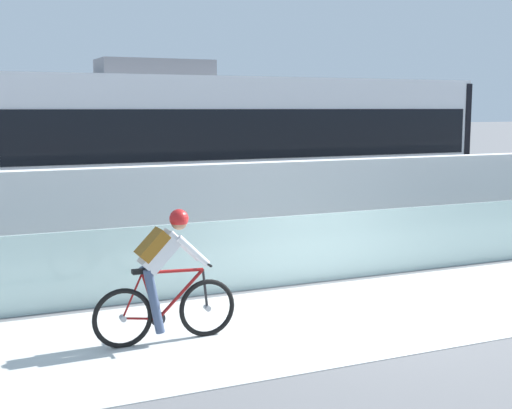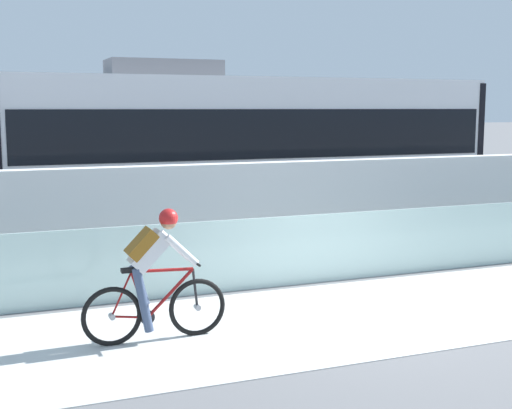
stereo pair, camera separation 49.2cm
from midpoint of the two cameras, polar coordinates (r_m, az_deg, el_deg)
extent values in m
plane|color=slate|center=(9.83, 8.01, -8.74)|extent=(200.00, 200.00, 0.00)
cube|color=silver|center=(9.83, 8.01, -8.71)|extent=(32.00, 3.20, 0.01)
cube|color=silver|center=(11.26, 3.05, -3.63)|extent=(32.00, 0.05, 1.11)
cube|color=white|center=(12.80, -0.63, -0.61)|extent=(32.00, 0.36, 1.82)
cube|color=#595654|center=(15.23, -4.36, -2.72)|extent=(32.00, 0.08, 0.01)
cube|color=#595654|center=(16.56, -6.05, -1.87)|extent=(32.00, 0.08, 0.01)
cube|color=silver|center=(16.00, -2.13, 4.66)|extent=(11.00, 2.50, 3.10)
cube|color=black|center=(15.98, -2.14, 5.91)|extent=(10.56, 2.54, 1.04)
cube|color=#14724C|center=(16.13, -2.11, -0.20)|extent=(10.78, 2.53, 0.28)
cube|color=slate|center=(15.36, -9.15, 10.89)|extent=(2.40, 1.10, 0.36)
cube|color=#232326|center=(15.21, -14.49, -1.60)|extent=(1.40, 1.88, 0.20)
cylinder|color=black|center=(14.52, -14.00, -2.26)|extent=(0.60, 0.10, 0.60)
cylinder|color=black|center=(15.92, -14.93, -1.42)|extent=(0.60, 0.10, 0.60)
cube|color=#232326|center=(17.77, 8.47, -0.09)|extent=(1.40, 1.88, 0.20)
cylinder|color=black|center=(17.18, 9.76, -0.59)|extent=(0.60, 0.10, 0.60)
cylinder|color=black|center=(18.38, 7.26, 0.01)|extent=(0.60, 0.10, 0.60)
cube|color=black|center=(18.74, 13.56, 4.92)|extent=(0.16, 2.54, 2.94)
torus|color=black|center=(8.73, -5.63, -8.39)|extent=(0.72, 0.06, 0.72)
cylinder|color=#99999E|center=(8.73, -5.63, -8.39)|extent=(0.07, 0.10, 0.07)
torus|color=black|center=(8.47, -12.46, -9.05)|extent=(0.72, 0.06, 0.72)
cylinder|color=#99999E|center=(8.47, -12.46, -9.05)|extent=(0.07, 0.10, 0.07)
cylinder|color=maroon|center=(8.58, -7.80, -7.23)|extent=(0.60, 0.04, 0.58)
cylinder|color=maroon|center=(8.48, -10.27, -7.36)|extent=(0.22, 0.04, 0.59)
cylinder|color=maroon|center=(8.48, -8.42, -5.39)|extent=(0.76, 0.04, 0.07)
cylinder|color=maroon|center=(8.52, -11.04, -9.11)|extent=(0.43, 0.03, 0.09)
cylinder|color=maroon|center=(8.42, -11.69, -7.28)|extent=(0.27, 0.02, 0.53)
cylinder|color=black|center=(8.66, -5.81, -6.85)|extent=(0.08, 0.03, 0.49)
cube|color=black|center=(8.38, -10.92, -5.36)|extent=(0.24, 0.10, 0.05)
cylinder|color=black|center=(8.57, -6.00, -4.63)|extent=(0.03, 0.58, 0.03)
cylinder|color=#262628|center=(8.58, -9.63, -9.17)|extent=(0.18, 0.02, 0.18)
cube|color=silver|center=(8.39, -9.50, -3.82)|extent=(0.50, 0.28, 0.51)
cube|color=#8C5919|center=(8.35, -10.13, -3.25)|extent=(0.38, 0.30, 0.38)
sphere|color=#997051|center=(8.39, -7.96, -1.39)|extent=(0.20, 0.20, 0.20)
sphere|color=red|center=(8.38, -7.97, -1.15)|extent=(0.23, 0.23, 0.23)
cylinder|color=silver|center=(8.33, -6.83, -3.77)|extent=(0.41, 0.08, 0.41)
cylinder|color=silver|center=(8.63, -7.47, -3.38)|extent=(0.41, 0.08, 0.41)
cylinder|color=#384766|center=(8.41, -9.98, -7.79)|extent=(0.25, 0.11, 0.79)
cylinder|color=#384766|center=(8.54, -10.30, -6.58)|extent=(0.25, 0.11, 0.52)
camera|label=1|loc=(0.25, -91.25, -0.17)|focal=49.14mm
camera|label=2|loc=(0.25, 88.75, 0.17)|focal=49.14mm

